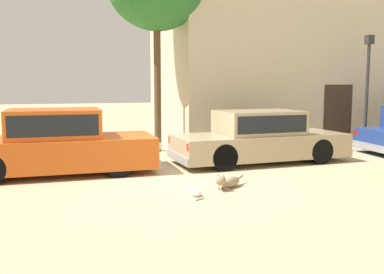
% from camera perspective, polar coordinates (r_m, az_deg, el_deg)
% --- Properties ---
extents(ground_plane, '(80.00, 80.00, 0.00)m').
position_cam_1_polar(ground_plane, '(9.81, -2.36, -5.46)').
color(ground_plane, tan).
extents(parked_sedan_nearest, '(4.68, 1.83, 1.54)m').
position_cam_1_polar(parked_sedan_nearest, '(10.65, -17.46, -0.68)').
color(parked_sedan_nearest, '#D15619').
rests_on(parked_sedan_nearest, ground_plane).
extents(parked_sedan_second, '(4.90, 2.01, 1.41)m').
position_cam_1_polar(parked_sedan_second, '(11.86, 8.87, 0.03)').
color(parked_sedan_second, tan).
rests_on(parked_sedan_second, ground_plane).
extents(apartment_block, '(15.18, 5.90, 8.42)m').
position_cam_1_polar(apartment_block, '(19.43, 19.51, 12.78)').
color(apartment_block, beige).
rests_on(apartment_block, ground_plane).
extents(stray_dog_spotted, '(0.89, 0.71, 0.36)m').
position_cam_1_polar(stray_dog_spotted, '(8.86, 4.77, -5.90)').
color(stray_dog_spotted, '#997F60').
rests_on(stray_dog_spotted, ground_plane).
extents(stray_cat, '(0.21, 0.62, 0.17)m').
position_cam_1_polar(stray_cat, '(8.29, 0.38, -7.22)').
color(stray_cat, beige).
rests_on(stray_cat, ground_plane).
extents(street_lamp, '(0.22, 0.22, 3.66)m').
position_cam_1_polar(street_lamp, '(15.03, 22.16, 7.39)').
color(street_lamp, '#2D2B28').
rests_on(street_lamp, ground_plane).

